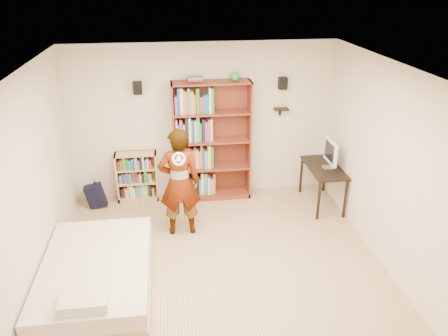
# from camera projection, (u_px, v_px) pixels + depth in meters

# --- Properties ---
(ground) EXTENTS (4.50, 5.00, 0.01)m
(ground) POSITION_uv_depth(u_px,v_px,m) (222.00, 277.00, 5.80)
(ground) COLOR tan
(ground) RESTS_ON ground
(room_shell) EXTENTS (4.52, 5.02, 2.71)m
(room_shell) POSITION_uv_depth(u_px,v_px,m) (221.00, 155.00, 5.07)
(room_shell) COLOR beige
(room_shell) RESTS_ON ground
(crown_molding) EXTENTS (4.50, 5.00, 0.06)m
(crown_molding) POSITION_uv_depth(u_px,v_px,m) (221.00, 77.00, 4.70)
(crown_molding) COLOR silver
(crown_molding) RESTS_ON room_shell
(speaker_left) EXTENTS (0.14, 0.12, 0.20)m
(speaker_left) POSITION_uv_depth(u_px,v_px,m) (138.00, 88.00, 7.02)
(speaker_left) COLOR black
(speaker_left) RESTS_ON room_shell
(speaker_right) EXTENTS (0.14, 0.12, 0.20)m
(speaker_right) POSITION_uv_depth(u_px,v_px,m) (283.00, 83.00, 7.31)
(speaker_right) COLOR black
(speaker_right) RESTS_ON room_shell
(wall_shelf) EXTENTS (0.25, 0.16, 0.02)m
(wall_shelf) POSITION_uv_depth(u_px,v_px,m) (281.00, 109.00, 7.50)
(wall_shelf) COLOR black
(wall_shelf) RESTS_ON room_shell
(tall_bookshelf) EXTENTS (1.32, 0.38, 2.09)m
(tall_bookshelf) POSITION_uv_depth(u_px,v_px,m) (212.00, 142.00, 7.47)
(tall_bookshelf) COLOR brown
(tall_bookshelf) RESTS_ON ground
(low_bookshelf) EXTENTS (0.71, 0.26, 0.88)m
(low_bookshelf) POSITION_uv_depth(u_px,v_px,m) (137.00, 177.00, 7.61)
(low_bookshelf) COLOR tan
(low_bookshelf) RESTS_ON ground
(computer_desk) EXTENTS (0.52, 1.05, 0.71)m
(computer_desk) POSITION_uv_depth(u_px,v_px,m) (322.00, 186.00, 7.48)
(computer_desk) COLOR black
(computer_desk) RESTS_ON ground
(imac) EXTENTS (0.11, 0.49, 0.49)m
(imac) POSITION_uv_depth(u_px,v_px,m) (329.00, 154.00, 7.19)
(imac) COLOR white
(imac) RESTS_ON computer_desk
(daybed) EXTENTS (1.32, 2.03, 0.60)m
(daybed) POSITION_uv_depth(u_px,v_px,m) (97.00, 274.00, 5.39)
(daybed) COLOR white
(daybed) RESTS_ON ground
(person) EXTENTS (0.62, 0.41, 1.70)m
(person) POSITION_uv_depth(u_px,v_px,m) (179.00, 183.00, 6.47)
(person) COLOR black
(person) RESTS_ON ground
(wii_wheel) EXTENTS (0.19, 0.07, 0.19)m
(wii_wheel) POSITION_uv_depth(u_px,v_px,m) (179.00, 159.00, 5.97)
(wii_wheel) COLOR white
(wii_wheel) RESTS_ON person
(navy_bag) EXTENTS (0.34, 0.23, 0.44)m
(navy_bag) POSITION_uv_depth(u_px,v_px,m) (96.00, 196.00, 7.44)
(navy_bag) COLOR black
(navy_bag) RESTS_ON ground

